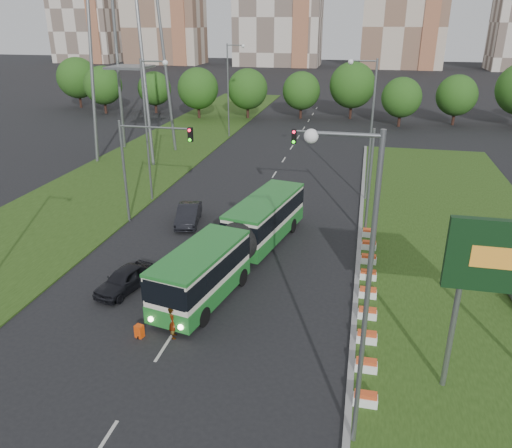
% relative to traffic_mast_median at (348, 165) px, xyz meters
% --- Properties ---
extents(ground, '(360.00, 360.00, 0.00)m').
position_rel_traffic_mast_median_xyz_m(ground, '(-4.78, -10.00, -5.35)').
color(ground, black).
rests_on(ground, ground).
extents(grass_median, '(14.00, 60.00, 0.15)m').
position_rel_traffic_mast_median_xyz_m(grass_median, '(8.22, -2.00, -5.27)').
color(grass_median, '#233F12').
rests_on(grass_median, ground).
extents(median_kerb, '(0.30, 60.00, 0.18)m').
position_rel_traffic_mast_median_xyz_m(median_kerb, '(1.27, -2.00, -5.26)').
color(median_kerb, gray).
rests_on(median_kerb, ground).
extents(left_verge, '(12.00, 110.00, 0.10)m').
position_rel_traffic_mast_median_xyz_m(left_verge, '(-22.78, 15.00, -5.30)').
color(left_verge, '#233F12').
rests_on(left_verge, ground).
extents(lane_markings, '(0.20, 100.00, 0.01)m').
position_rel_traffic_mast_median_xyz_m(lane_markings, '(-7.78, 10.00, -5.35)').
color(lane_markings, '#B5B3AD').
rests_on(lane_markings, ground).
extents(flower_planters, '(1.10, 18.10, 0.60)m').
position_rel_traffic_mast_median_xyz_m(flower_planters, '(1.92, -9.20, -4.90)').
color(flower_planters, white).
rests_on(flower_planters, grass_median).
extents(traffic_mast_median, '(5.76, 0.32, 8.00)m').
position_rel_traffic_mast_median_xyz_m(traffic_mast_median, '(0.00, 0.00, 0.00)').
color(traffic_mast_median, slate).
rests_on(traffic_mast_median, ground).
extents(traffic_mast_left, '(5.76, 0.32, 8.00)m').
position_rel_traffic_mast_median_xyz_m(traffic_mast_left, '(-15.16, -1.00, 0.00)').
color(traffic_mast_left, slate).
rests_on(traffic_mast_left, ground).
extents(street_lamps, '(36.00, 60.00, 12.00)m').
position_rel_traffic_mast_median_xyz_m(street_lamps, '(-7.78, 0.00, 0.65)').
color(street_lamps, slate).
rests_on(street_lamps, ground).
extents(tree_line, '(120.00, 8.00, 9.00)m').
position_rel_traffic_mast_median_xyz_m(tree_line, '(5.22, 45.00, -0.85)').
color(tree_line, '#234A13').
rests_on(tree_line, ground).
extents(midrise_west, '(22.00, 14.00, 36.00)m').
position_rel_traffic_mast_median_xyz_m(midrise_west, '(-99.78, 140.00, 12.65)').
color(midrise_west, beige).
rests_on(midrise_west, ground).
extents(articulated_bus, '(2.69, 17.23, 2.84)m').
position_rel_traffic_mast_median_xyz_m(articulated_bus, '(-6.42, -6.56, -3.61)').
color(articulated_bus, beige).
rests_on(articulated_bus, ground).
extents(car_left_near, '(2.66, 4.43, 1.41)m').
position_rel_traffic_mast_median_xyz_m(car_left_near, '(-12.15, -11.17, -4.64)').
color(car_left_near, black).
rests_on(car_left_near, ground).
extents(car_left_far, '(2.48, 4.82, 1.51)m').
position_rel_traffic_mast_median_xyz_m(car_left_far, '(-11.96, -0.49, -4.59)').
color(car_left_far, black).
rests_on(car_left_far, ground).
extents(pedestrian, '(0.59, 0.73, 1.75)m').
position_rel_traffic_mast_median_xyz_m(pedestrian, '(-7.61, -15.03, -4.48)').
color(pedestrian, gray).
rests_on(pedestrian, ground).
extents(shopping_trolley, '(0.40, 0.42, 0.68)m').
position_rel_traffic_mast_median_xyz_m(shopping_trolley, '(-9.31, -15.39, -5.01)').
color(shopping_trolley, '#E1420B').
rests_on(shopping_trolley, ground).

